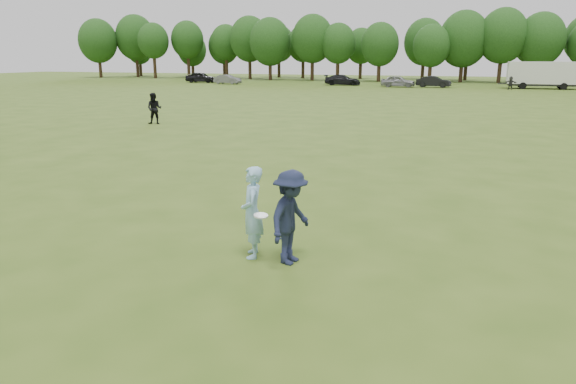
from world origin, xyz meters
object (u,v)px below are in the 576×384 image
car_a (201,77)px  car_b (228,79)px  player_far_d (511,83)px  car_e (398,81)px  car_f (434,82)px  cargo_trailer (543,74)px  player_far_a (154,109)px  defender (291,217)px  thrower (252,212)px  car_d (342,80)px

car_a → car_b: (5.50, -2.43, -0.13)m
car_a → car_b: size_ratio=1.16×
player_far_d → car_e: size_ratio=0.36×
car_f → cargo_trailer: 12.66m
player_far_a → car_f: player_far_a is taller
defender → car_a: size_ratio=0.40×
player_far_a → car_f: size_ratio=0.42×
defender → cargo_trailer: size_ratio=0.20×
player_far_d → car_f: bearing=-177.2°
thrower → car_e: 59.27m
car_e → car_a: bearing=86.1°
player_far_a → player_far_d: 46.63m
thrower → player_far_a: bearing=-164.0°
player_far_d → car_d: 21.15m
car_e → car_f: car_e is taller
car_e → cargo_trailer: size_ratio=0.48×
car_a → cargo_trailer: 46.31m
thrower → car_d: size_ratio=0.37×
player_far_a → car_a: bearing=100.5°
player_far_d → car_e: bearing=-169.7°
car_d → car_e: (7.72, -2.07, 0.03)m
thrower → cargo_trailer: 62.19m
car_a → car_d: car_a is taller
defender → car_d: bearing=23.4°
thrower → defender: size_ratio=1.00×
car_a → player_far_a: bearing=-157.8°
car_f → player_far_d: bearing=-95.3°
player_far_d → car_e: 13.25m
car_a → cargo_trailer: cargo_trailer is taller
cargo_trailer → thrower: bearing=-101.6°
car_d → cargo_trailer: 24.67m
player_far_d → car_f: (-8.87, 1.83, -0.07)m
car_b → car_f: bearing=-81.4°
thrower → cargo_trailer: size_ratio=0.20×
thrower → car_b: thrower is taller
car_b → defender: bearing=-147.3°
defender → cargo_trailer: (11.68, 60.99, 0.87)m
car_f → car_e: bearing=107.8°
car_b → car_f: 28.24m
car_b → car_e: 23.87m
car_e → car_d: bearing=75.5°
car_d → cargo_trailer: size_ratio=0.54×
defender → player_far_d: bearing=3.6°
thrower → cargo_trailer: (12.48, 60.92, 0.87)m
cargo_trailer → car_a: bearing=179.4°
defender → car_e: size_ratio=0.42×
car_f → defender: bearing=-172.8°
thrower → car_f: (-0.10, 59.99, -0.20)m
thrower → car_a: size_ratio=0.39×
defender → car_f: (-0.90, 60.06, -0.20)m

